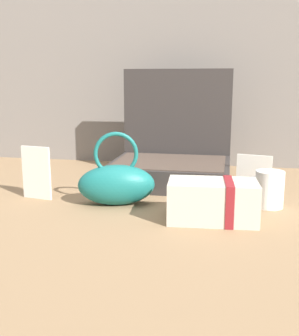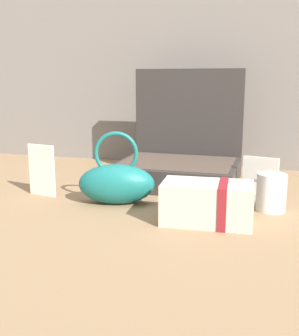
{
  "view_description": "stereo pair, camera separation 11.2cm",
  "coord_description": "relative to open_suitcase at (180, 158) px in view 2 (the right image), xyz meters",
  "views": [
    {
      "loc": [
        0.23,
        -1.1,
        0.34
      ],
      "look_at": [
        0.02,
        -0.02,
        0.1
      ],
      "focal_mm": 44.2,
      "sensor_mm": 36.0,
      "label": 1
    },
    {
      "loc": [
        0.34,
        -1.07,
        0.34
      ],
      "look_at": [
        0.02,
        -0.02,
        0.1
      ],
      "focal_mm": 44.2,
      "sensor_mm": 36.0,
      "label": 2
    }
  ],
  "objects": [
    {
      "name": "info_card_left",
      "position": [
        -0.35,
        -0.29,
        -0.0
      ],
      "size": [
        0.09,
        0.02,
        0.15
      ],
      "primitive_type": "cube",
      "rotation": [
        0.0,
        0.0,
        -0.17
      ],
      "color": "white",
      "rests_on": "ground_plane"
    },
    {
      "name": "teal_pouch_handbag",
      "position": [
        -0.11,
        -0.31,
        -0.02
      ],
      "size": [
        0.23,
        0.15,
        0.2
      ],
      "color": "#196B66",
      "rests_on": "ground_plane"
    },
    {
      "name": "ground_plane",
      "position": [
        -0.04,
        -0.26,
        -0.08
      ],
      "size": [
        6.0,
        6.0,
        0.0
      ],
      "primitive_type": "plane",
      "color": "#8C6D4C"
    },
    {
      "name": "cream_toiletry_bag",
      "position": [
        0.16,
        -0.39,
        -0.03
      ],
      "size": [
        0.22,
        0.13,
        0.1
      ],
      "color": "beige",
      "rests_on": "ground_plane"
    },
    {
      "name": "open_suitcase",
      "position": [
        0.0,
        0.0,
        0.0
      ],
      "size": [
        0.39,
        0.33,
        0.37
      ],
      "color": "#332D2B",
      "rests_on": "ground_plane"
    },
    {
      "name": "poster_card_right",
      "position": [
        0.27,
        -0.1,
        -0.02
      ],
      "size": [
        0.1,
        0.03,
        0.11
      ],
      "primitive_type": "cube",
      "rotation": [
        0.0,
        0.0,
        -0.21
      ],
      "color": "white",
      "rests_on": "ground_plane"
    },
    {
      "name": "coffee_mug",
      "position": [
        0.3,
        -0.25,
        -0.03
      ],
      "size": [
        0.11,
        0.08,
        0.1
      ],
      "color": "white",
      "rests_on": "ground_plane"
    }
  ]
}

